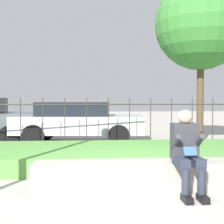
{
  "coord_description": "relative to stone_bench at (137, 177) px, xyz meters",
  "views": [
    {
      "loc": [
        -0.51,
        -4.7,
        1.38
      ],
      "look_at": [
        0.11,
        3.59,
        1.04
      ],
      "focal_mm": 50.0,
      "sensor_mm": 36.0,
      "label": 1
    }
  ],
  "objects": [
    {
      "name": "iron_fence",
      "position": [
        -0.23,
        3.49,
        0.55
      ],
      "size": [
        8.51,
        0.03,
        1.42
      ],
      "color": "#332D28",
      "rests_on": "ground_plane"
    },
    {
      "name": "stone_bench",
      "position": [
        0.0,
        0.0,
        0.0
      ],
      "size": [
        3.18,
        0.53,
        0.43
      ],
      "color": "gray",
      "rests_on": "ground_plane"
    },
    {
      "name": "tree_behind_fence",
      "position": [
        2.68,
        4.67,
        3.47
      ],
      "size": [
        2.79,
        2.79,
        5.07
      ],
      "color": "#4C3D28",
      "rests_on": "ground_plane"
    },
    {
      "name": "car_parked_center",
      "position": [
        -1.08,
        5.15,
        0.52
      ],
      "size": [
        4.12,
        2.17,
        1.29
      ],
      "rotation": [
        0.0,
        0.0,
        -0.08
      ],
      "color": "#B7B7BC",
      "rests_on": "ground_plane"
    },
    {
      "name": "grass_berm",
      "position": [
        -0.23,
        1.93,
        -0.02
      ],
      "size": [
        10.51,
        2.45,
        0.34
      ],
      "color": "#569342",
      "rests_on": "ground_plane"
    },
    {
      "name": "ground_plane",
      "position": [
        -0.23,
        0.0,
        -0.19
      ],
      "size": [
        60.0,
        60.0,
        0.0
      ],
      "primitive_type": "plane",
      "color": "#A8A399"
    },
    {
      "name": "person_seated_reader",
      "position": [
        0.68,
        -0.29,
        0.47
      ],
      "size": [
        0.42,
        0.73,
        1.23
      ],
      "color": "black",
      "rests_on": "ground_plane"
    }
  ]
}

